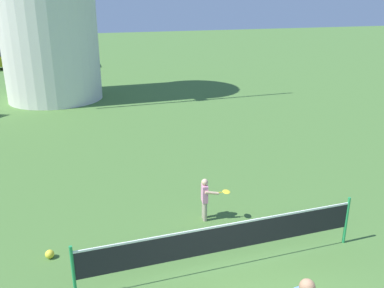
{
  "coord_description": "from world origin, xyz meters",
  "views": [
    {
      "loc": [
        -2.76,
        -4.2,
        5.1
      ],
      "look_at": [
        0.01,
        4.13,
        1.95
      ],
      "focal_mm": 38.41,
      "sensor_mm": 36.0,
      "label": 1
    }
  ],
  "objects_px": {
    "parked_car_cream": "(62,57)",
    "player_far": "(206,197)",
    "stray_ball": "(50,254)",
    "tennis_net": "(224,238)"
  },
  "relations": [
    {
      "from": "parked_car_cream",
      "to": "player_far",
      "type": "bearing_deg",
      "value": -84.24
    },
    {
      "from": "player_far",
      "to": "parked_car_cream",
      "type": "xyz_separation_m",
      "value": [
        -2.5,
        24.84,
        0.2
      ]
    },
    {
      "from": "player_far",
      "to": "stray_ball",
      "type": "bearing_deg",
      "value": -172.67
    },
    {
      "from": "player_far",
      "to": "stray_ball",
      "type": "relative_size",
      "value": 5.81
    },
    {
      "from": "tennis_net",
      "to": "parked_car_cream",
      "type": "distance_m",
      "value": 26.83
    },
    {
      "from": "tennis_net",
      "to": "parked_car_cream",
      "type": "height_order",
      "value": "parked_car_cream"
    },
    {
      "from": "stray_ball",
      "to": "player_far",
      "type": "bearing_deg",
      "value": 7.33
    },
    {
      "from": "tennis_net",
      "to": "stray_ball",
      "type": "distance_m",
      "value": 3.64
    },
    {
      "from": "tennis_net",
      "to": "player_far",
      "type": "xyz_separation_m",
      "value": [
        0.31,
        1.9,
        -0.08
      ]
    },
    {
      "from": "stray_ball",
      "to": "parked_car_cream",
      "type": "bearing_deg",
      "value": 87.52
    }
  ]
}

